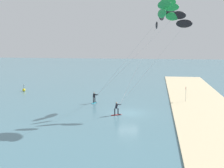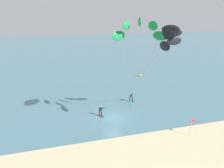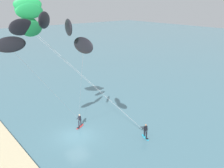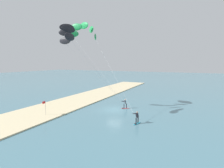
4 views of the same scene
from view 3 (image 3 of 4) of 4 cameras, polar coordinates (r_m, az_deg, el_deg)
The scene contains 3 objects.
ground_plane at distance 28.52m, azimuth -8.22°, elevation -11.79°, with size 240.00×240.00×0.00m, color slate.
kitesurfer_nearshore at distance 17.65m, azimuth -14.77°, elevation 10.25°, with size 10.43×10.29×13.78m.
kitesurfer_mid_water at distance 20.97m, azimuth -17.60°, elevation 13.79°, with size 7.47×12.59×14.71m.
Camera 3 is at (21.29, -12.26, 14.47)m, focal length 39.38 mm.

